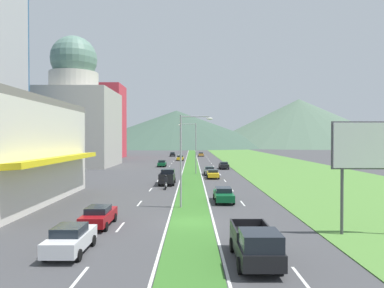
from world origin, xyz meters
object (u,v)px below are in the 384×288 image
object	(u,v)px
car_3	(224,195)
car_8	(100,216)
motorcycle_rider	(167,183)
car_6	(173,154)
car_1	(71,239)
billboard_roadside	(366,151)
car_4	(225,165)
car_0	(210,171)
street_lamp_mid	(195,145)
car_2	(202,154)
car_9	(214,174)
car_7	(181,158)
street_lamp_near	(185,154)
pickup_truck_1	(256,245)
pickup_truck_0	(168,177)
car_5	(163,163)

from	to	relation	value
car_3	car_8	distance (m)	14.09
motorcycle_rider	car_6	bearing A→B (deg)	2.55
car_3	car_6	size ratio (longest dim) A/B	1.06
car_1	car_3	world-z (taller)	car_1
billboard_roadside	car_3	size ratio (longest dim) A/B	1.62
car_4	car_6	size ratio (longest dim) A/B	1.06
car_0	car_1	world-z (taller)	car_1
billboard_roadside	car_8	xyz separation A→B (m)	(-18.26, 2.37, -4.82)
street_lamp_mid	car_4	world-z (taller)	street_lamp_mid
car_1	car_6	size ratio (longest dim) A/B	0.98
car_4	car_3	bearing A→B (deg)	-5.19
car_0	car_4	distance (m)	12.77
street_lamp_mid	car_2	world-z (taller)	street_lamp_mid
billboard_roadside	motorcycle_rider	world-z (taller)	billboard_roadside
car_0	car_3	bearing A→B (deg)	0.23
car_4	car_8	xyz separation A→B (m)	(-13.53, -48.70, -0.00)
car_2	car_9	distance (m)	69.23
car_3	car_7	size ratio (longest dim) A/B	1.08
street_lamp_near	motorcycle_rider	distance (m)	13.10
car_0	car_7	bearing A→B (deg)	-170.80
street_lamp_near	pickup_truck_1	size ratio (longest dim) A/B	1.59
car_9	billboard_roadside	bearing A→B (deg)	13.53
car_9	car_7	bearing A→B (deg)	-171.50
car_0	car_2	xyz separation A→B (m)	(0.14, 63.95, 0.01)
pickup_truck_0	street_lamp_near	bearing A→B (deg)	-170.75
car_8	motorcycle_rider	distance (m)	19.21
car_1	car_8	distance (m)	6.09
car_9	car_5	bearing A→B (deg)	-156.45
car_3	car_7	world-z (taller)	car_7
street_lamp_near	car_6	size ratio (longest dim) A/B	1.96
billboard_roadside	motorcycle_rider	distance (m)	26.32
car_3	car_9	distance (m)	21.26
car_6	car_7	distance (m)	24.45
car_1	car_4	size ratio (longest dim) A/B	0.93
car_8	pickup_truck_0	xyz separation A→B (m)	(3.35, 23.91, 0.22)
street_lamp_mid	pickup_truck_1	distance (m)	46.12
car_4	street_lamp_near	bearing A→B (deg)	-10.00
car_6	car_8	xyz separation A→B (m)	(0.15, -100.98, -0.00)
car_8	car_9	bearing A→B (deg)	-18.10
car_4	pickup_truck_0	world-z (taller)	pickup_truck_0
car_5	car_8	size ratio (longest dim) A/B	0.90
car_3	billboard_roadside	bearing A→B (deg)	33.90
street_lamp_near	car_3	bearing A→B (deg)	39.02
car_1	car_4	bearing A→B (deg)	-13.85
street_lamp_near	car_8	size ratio (longest dim) A/B	1.88
car_7	billboard_roadside	bearing A→B (deg)	-169.35
car_7	pickup_truck_0	distance (m)	52.88
billboard_roadside	street_lamp_near	bearing A→B (deg)	142.98
car_3	car_6	distance (m)	91.63
car_6	pickup_truck_1	bearing A→B (deg)	-174.64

